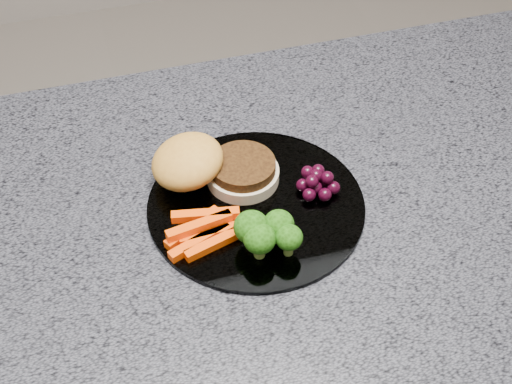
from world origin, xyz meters
TOP-DOWN VIEW (x-y plane):
  - countertop at (0.00, 0.00)m, footprint 1.20×0.60m
  - plate at (0.08, -0.01)m, footprint 0.26×0.26m
  - burger at (0.03, 0.05)m, footprint 0.16×0.11m
  - carrot_sticks at (0.01, -0.04)m, footprint 0.10×0.07m
  - broccoli at (0.07, -0.07)m, footprint 0.07×0.06m
  - grape_bunch at (0.15, -0.00)m, footprint 0.05×0.05m

SIDE VIEW (x-z plane):
  - countertop at x=0.00m, z-range 0.86..0.90m
  - plate at x=0.08m, z-range 0.90..0.91m
  - carrot_sticks at x=0.01m, z-range 0.90..0.92m
  - grape_bunch at x=0.15m, z-range 0.90..0.93m
  - burger at x=0.03m, z-range 0.90..0.95m
  - broccoli at x=0.07m, z-range 0.91..0.96m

